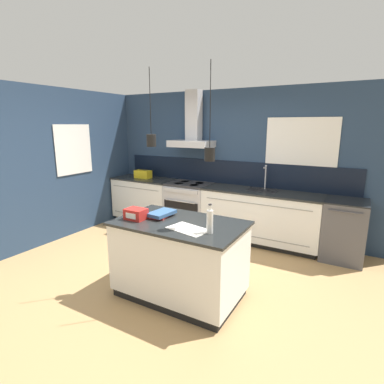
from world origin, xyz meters
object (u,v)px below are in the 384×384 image
object	(u,v)px
dishwasher	(344,230)
yellow_toolbox	(143,174)
oven_range	(189,206)
bottle_on_island	(210,221)
book_stack	(161,214)
red_supply_box	(136,214)

from	to	relation	value
dishwasher	yellow_toolbox	size ratio (longest dim) A/B	2.68
oven_range	dishwasher	xyz separation A→B (m)	(2.66, 0.00, 0.00)
bottle_on_island	book_stack	distance (m)	0.78
oven_range	book_stack	size ratio (longest dim) A/B	2.56
oven_range	red_supply_box	xyz separation A→B (m)	(0.57, -2.20, 0.52)
book_stack	yellow_toolbox	world-z (taller)	yellow_toolbox
dishwasher	yellow_toolbox	xyz separation A→B (m)	(-3.76, 0.00, 0.54)
oven_range	bottle_on_island	world-z (taller)	bottle_on_island
yellow_toolbox	red_supply_box	bearing A→B (deg)	-53.00
oven_range	red_supply_box	size ratio (longest dim) A/B	3.85
oven_range	red_supply_box	distance (m)	2.33
bottle_on_island	red_supply_box	xyz separation A→B (m)	(-0.95, -0.01, -0.06)
dishwasher	red_supply_box	distance (m)	3.09
dishwasher	oven_range	bearing A→B (deg)	-179.91
dishwasher	bottle_on_island	world-z (taller)	bottle_on_island
yellow_toolbox	oven_range	bearing A→B (deg)	-0.23
dishwasher	bottle_on_island	bearing A→B (deg)	-117.59
oven_range	book_stack	distance (m)	2.18
oven_range	yellow_toolbox	distance (m)	1.22
oven_range	bottle_on_island	xyz separation A→B (m)	(1.51, -2.19, 0.58)
dishwasher	book_stack	distance (m)	2.79
bottle_on_island	red_supply_box	distance (m)	0.95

